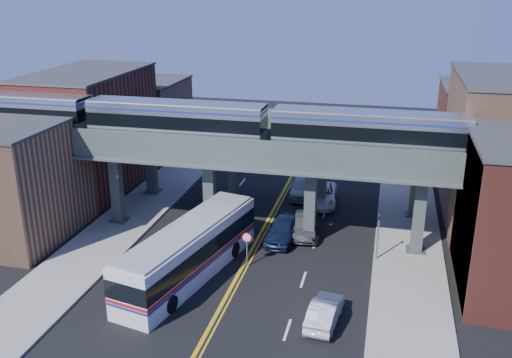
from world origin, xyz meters
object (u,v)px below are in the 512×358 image
Objects in this scene: transit_train at (177,120)px; car_lane_b at (306,225)px; traffic_signal at (378,232)px; car_lane_c at (321,195)px; car_parked_curb at (325,312)px; transit_bus at (189,252)px; car_lane_d at (301,187)px; car_lane_a at (283,229)px; stop_sign at (247,244)px.

transit_train reaches higher than car_lane_b.
transit_train is 10.45× the size of traffic_signal.
car_lane_c is at bearing 117.71° from traffic_signal.
car_lane_c reaches higher than car_parked_curb.
transit_bus is 2.71× the size of car_lane_d.
car_lane_d reaches higher than car_parked_curb.
car_lane_d is (-0.18, 9.98, -0.13)m from car_lane_a.
car_lane_a is (8.47, -0.16, -8.20)m from transit_train.
car_lane_a is 11.49m from car_parked_curb.
transit_train is 13.06m from car_lane_b.
stop_sign is at bearing -36.36° from transit_train.
transit_train is 16.29× the size of stop_sign.
car_lane_b is 6.98m from car_lane_c.
transit_bus is at bearing -133.86° from car_lane_b.
car_lane_b is (-5.67, 3.21, -1.49)m from traffic_signal.
transit_bus is (-12.37, -5.22, -0.48)m from traffic_signal.
traffic_signal is 0.29× the size of transit_bus.
stop_sign is (6.79, -5.00, -7.33)m from transit_train.
transit_bus is 10.34m from car_parked_curb.
transit_train is at bearing 37.35° from transit_bus.
car_lane_b is 12.30m from car_parked_curb.
car_lane_a is (1.68, 4.84, -0.87)m from stop_sign.
car_lane_d is at bearing 136.91° from car_lane_c.
transit_train is 18.80m from car_parked_curb.
transit_train is 11.79m from car_lane_a.
transit_bus reaches higher than car_lane_c.
transit_train is at bearing 172.74° from traffic_signal.
car_lane_a is 1.16× the size of car_parked_curb.
car_parked_curb is at bearing -107.20° from traffic_signal.
car_parked_curb is at bearing -81.40° from car_lane_b.
stop_sign is 0.51× the size of car_lane_d.
car_lane_a is 9.99m from car_lane_d.
car_lane_b is (1.55, 1.37, -0.08)m from car_lane_a.
transit_train reaches higher than car_lane_d.
transit_bus reaches higher than car_lane_d.
traffic_signal is at bearing -9.92° from car_lane_a.
stop_sign reaches higher than car_lane_b.
transit_train is at bearing -33.56° from car_parked_curb.
traffic_signal is (15.69, -2.00, -6.79)m from transit_train.
car_lane_d is (-7.40, 11.82, -1.55)m from traffic_signal.
car_lane_d is 21.08m from car_parked_curb.
stop_sign is 14.93m from car_lane_d.
car_lane_b is at bearing 45.82° from car_lane_a.
car_lane_b is (6.70, 8.43, -1.01)m from transit_bus.
car_lane_b reaches higher than car_parked_curb.
car_lane_c is (7.02, 15.40, -1.00)m from transit_bus.
transit_train reaches higher than car_parked_curb.
car_lane_d is at bearing -3.62° from transit_bus.
traffic_signal reaches higher than transit_bus.
car_lane_a is 2.07m from car_lane_b.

